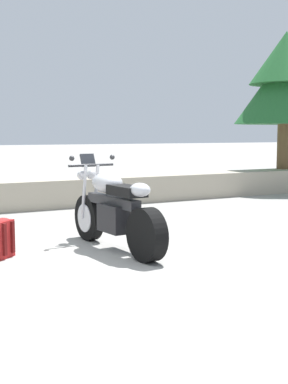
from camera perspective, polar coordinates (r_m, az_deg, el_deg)
ground_plane at (r=5.66m, az=-5.83°, el=-8.45°), size 120.00×120.00×0.00m
motorcycle_silver_centre at (r=6.51m, az=-3.27°, el=-2.11°), size 0.67×2.07×1.18m
rider_backpack at (r=6.33m, az=-15.43°, el=-4.81°), size 0.35×0.35×0.47m
pine_tree_mid_left at (r=13.78m, az=15.23°, el=11.73°), size 2.51×2.51×3.42m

